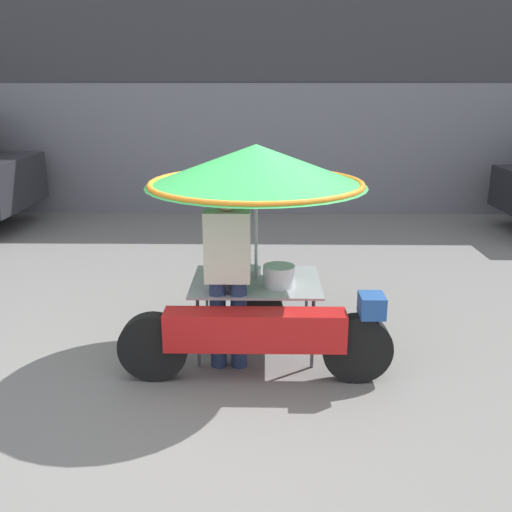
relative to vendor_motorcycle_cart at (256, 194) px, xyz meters
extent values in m
plane|color=slate|center=(-0.31, -0.62, -1.48)|extent=(36.00, 36.00, 0.00)
cube|color=#38383D|center=(-0.31, 6.96, 0.67)|extent=(28.00, 2.00, 4.28)
cube|color=slate|center=(-0.31, 5.93, -0.28)|extent=(23.80, 0.06, 2.40)
cylinder|color=black|center=(0.84, -0.53, -1.19)|extent=(0.58, 0.14, 0.58)
cylinder|color=black|center=(-0.85, -0.53, -1.19)|extent=(0.58, 0.14, 0.58)
cube|color=red|center=(0.00, -0.53, -1.03)|extent=(1.49, 0.24, 0.32)
cube|color=#234C93|center=(0.94, -0.53, -0.81)|extent=(0.20, 0.24, 0.18)
cylinder|color=black|center=(0.00, 0.34, -1.21)|extent=(0.52, 0.14, 0.52)
cylinder|color=#515156|center=(0.49, -0.31, -1.15)|extent=(0.03, 0.03, 0.65)
cylinder|color=#515156|center=(0.49, 0.45, -1.15)|extent=(0.03, 0.03, 0.65)
cylinder|color=#515156|center=(-0.50, -0.31, -1.15)|extent=(0.03, 0.03, 0.65)
cylinder|color=#515156|center=(-0.50, 0.45, -1.15)|extent=(0.03, 0.03, 0.65)
cube|color=#9E9EA3|center=(0.00, 0.07, -0.82)|extent=(1.16, 0.90, 0.02)
cylinder|color=#B2B2B7|center=(0.00, 0.07, -0.37)|extent=(0.03, 0.03, 0.87)
cone|color=green|center=(0.00, 0.07, 0.24)|extent=(1.92, 1.92, 0.36)
torus|color=orange|center=(0.00, 0.07, 0.08)|extent=(1.87, 1.87, 0.05)
cylinder|color=#939399|center=(-0.26, -0.09, -0.69)|extent=(0.28, 0.28, 0.23)
cylinder|color=silver|center=(0.20, -0.07, -0.72)|extent=(0.28, 0.28, 0.19)
cylinder|color=silver|center=(-0.06, 0.25, -0.77)|extent=(0.20, 0.20, 0.07)
cylinder|color=navy|center=(-0.33, -0.29, -1.08)|extent=(0.14, 0.14, 0.79)
cylinder|color=navy|center=(-0.15, -0.29, -1.08)|extent=(0.14, 0.14, 0.79)
cube|color=beige|center=(-0.24, -0.29, -0.38)|extent=(0.38, 0.22, 0.60)
sphere|color=tan|center=(-0.24, -0.29, 0.02)|extent=(0.22, 0.22, 0.22)
camera|label=1|loc=(0.07, -4.82, 0.90)|focal=40.00mm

